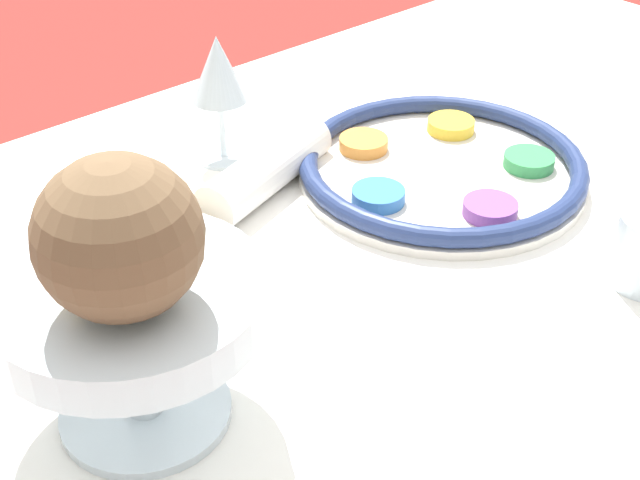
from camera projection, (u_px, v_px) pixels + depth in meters
name	position (u px, v px, depth m)	size (l,w,h in m)	color
dining_table	(405.00, 461.00, 1.14)	(1.39, 0.83, 0.77)	white
seder_plate	(442.00, 167.00, 0.96)	(0.31, 0.31, 0.03)	silver
wine_glass	(218.00, 74.00, 0.95)	(0.06, 0.06, 0.14)	silver
fruit_stand	(132.00, 316.00, 0.62)	(0.19, 0.19, 0.13)	silver
orange_fruit	(115.00, 243.00, 0.56)	(0.09, 0.09, 0.09)	orange
coconut	(119.00, 238.00, 0.55)	(0.11, 0.11, 0.11)	brown
bread_plate	(135.00, 235.00, 0.86)	(0.18, 0.18, 0.02)	beige
napkin_roll	(266.00, 170.00, 0.93)	(0.19, 0.10, 0.05)	white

